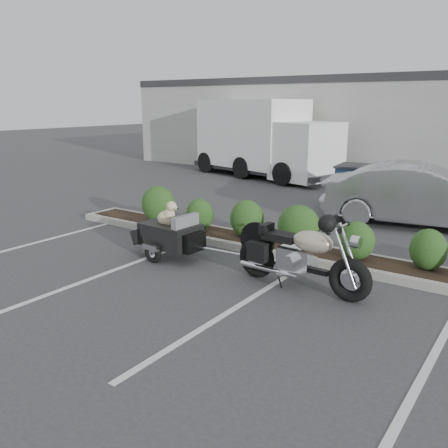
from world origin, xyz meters
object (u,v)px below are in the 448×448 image
Objects in this scene: motorcycle at (300,256)px; sedan at (421,196)px; pet_trailer at (170,233)px; delivery_truck at (264,140)px; dumpster at (369,186)px.

motorcycle is 0.52× the size of sedan.
delivery_truck reaches higher than pet_trailer.
sedan is at bearing 86.76° from motorcycle.
pet_trailer is at bearing -54.75° from delivery_truck.
delivery_truck reaches higher than dumpster.
dumpster is at bearing 39.32° from sedan.
sedan reaches higher than dumpster.
sedan is 2.34m from dumpster.
delivery_truck is (-3.83, 10.11, 0.99)m from pet_trailer.
motorcycle is 1.24× the size of dumpster.
dumpster is at bearing 102.85° from motorcycle.
sedan is at bearing 60.71° from pet_trailer.
pet_trailer is 7.03m from dumpster.
dumpster is (-1.19, 6.87, 0.05)m from motorcycle.
sedan is at bearing -46.69° from dumpster.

